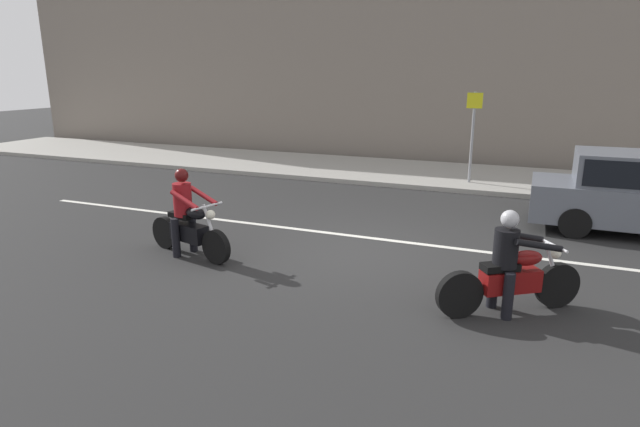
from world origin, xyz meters
TOP-DOWN VIEW (x-y plane):
  - ground_plane at (0.00, 0.00)m, footprint 80.00×80.00m
  - sidewalk_slab at (0.00, 8.00)m, footprint 40.00×4.40m
  - building_facade at (0.00, 11.40)m, footprint 40.00×1.40m
  - lane_marking_stripe at (0.29, 0.90)m, footprint 18.00×0.14m
  - motorcycle_with_rider_black_leather at (2.77, -1.66)m, footprint 1.90×1.36m
  - motorcycle_with_rider_crimson at (-2.90, -1.39)m, footprint 2.04×0.83m
  - street_sign_post at (1.18, 6.83)m, footprint 0.44×0.08m

SIDE VIEW (x-z plane):
  - ground_plane at x=0.00m, z-range 0.00..0.00m
  - lane_marking_stripe at x=0.29m, z-range 0.00..0.01m
  - sidewalk_slab at x=0.00m, z-range 0.00..0.14m
  - motorcycle_with_rider_black_leather at x=2.77m, z-range -0.14..1.39m
  - motorcycle_with_rider_crimson at x=-2.90m, z-range -0.15..1.49m
  - street_sign_post at x=1.18m, z-range 0.41..3.06m
  - building_facade at x=0.00m, z-range 0.00..10.23m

